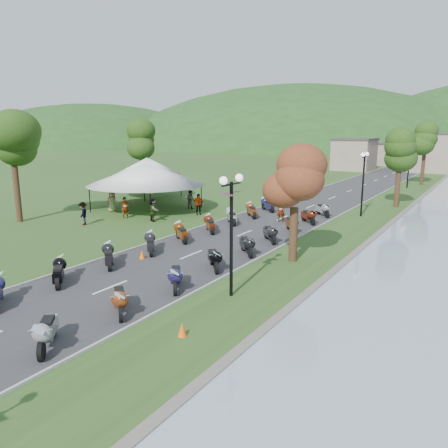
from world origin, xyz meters
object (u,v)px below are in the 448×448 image
Objects in this scene: pedestrian_b at (190,208)px; pedestrian_a at (126,218)px; pedestrian_c at (84,225)px; vendor_tent_main at (147,187)px.

pedestrian_a is at bearing 78.93° from pedestrian_b.
pedestrian_c reaches higher than pedestrian_a.
pedestrian_a is at bearing 133.90° from pedestrian_c.
vendor_tent_main reaches higher than pedestrian_a.
pedestrian_a is 6.34m from pedestrian_b.
pedestrian_a reaches higher than pedestrian_b.
pedestrian_b is (1.81, 6.08, 0.00)m from pedestrian_a.
vendor_tent_main reaches higher than pedestrian_c.
pedestrian_b is at bearing 131.92° from pedestrian_c.
pedestrian_b is 0.97× the size of pedestrian_c.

